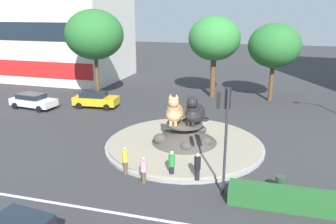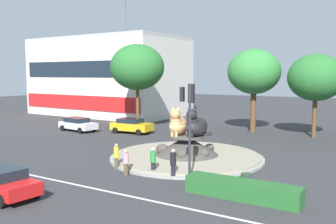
{
  "view_description": "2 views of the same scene",
  "coord_description": "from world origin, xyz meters",
  "px_view_note": "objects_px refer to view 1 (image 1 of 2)",
  "views": [
    {
      "loc": [
        4.68,
        -21.53,
        9.2
      ],
      "look_at": [
        -1.25,
        0.2,
        2.36
      ],
      "focal_mm": 35.48,
      "sensor_mm": 36.0,
      "label": 1
    },
    {
      "loc": [
        13.02,
        -23.7,
        6.2
      ],
      "look_at": [
        -1.8,
        0.32,
        3.32
      ],
      "focal_mm": 40.07,
      "sensor_mm": 36.0,
      "label": 2
    }
  ],
  "objects_px": {
    "third_tree_left": "(94,35)",
    "pedestrian_green_shirt": "(172,164)",
    "shophouse_block": "(45,36)",
    "pedestrian_black_shirt": "(197,167)",
    "cat_statue_calico": "(175,112)",
    "second_tree_near_tower": "(214,39)",
    "cat_statue_black": "(195,113)",
    "traffic_light_mast": "(225,119)",
    "litter_bin": "(281,184)",
    "hatchback_near_shophouse": "(33,101)",
    "pedestrian_yellow_shirt": "(125,160)",
    "pedestrian_pink_shirt": "(144,170)",
    "broadleaf_tree_behind_island": "(274,46)",
    "sedan_on_far_lane": "(96,99)"
  },
  "relations": [
    {
      "from": "third_tree_left",
      "to": "pedestrian_green_shirt",
      "type": "distance_m",
      "value": 19.98
    },
    {
      "from": "shophouse_block",
      "to": "pedestrian_black_shirt",
      "type": "xyz_separation_m",
      "value": [
        27.06,
        -25.77,
        -4.82
      ]
    },
    {
      "from": "cat_statue_calico",
      "to": "second_tree_near_tower",
      "type": "bearing_deg",
      "value": 172.95
    },
    {
      "from": "cat_statue_black",
      "to": "traffic_light_mast",
      "type": "distance_m",
      "value": 6.59
    },
    {
      "from": "pedestrian_black_shirt",
      "to": "litter_bin",
      "type": "bearing_deg",
      "value": -94.64
    },
    {
      "from": "cat_statue_calico",
      "to": "second_tree_near_tower",
      "type": "distance_m",
      "value": 15.39
    },
    {
      "from": "third_tree_left",
      "to": "hatchback_near_shophouse",
      "type": "height_order",
      "value": "third_tree_left"
    },
    {
      "from": "cat_statue_black",
      "to": "pedestrian_yellow_shirt",
      "type": "relative_size",
      "value": 1.32
    },
    {
      "from": "traffic_light_mast",
      "to": "pedestrian_pink_shirt",
      "type": "height_order",
      "value": "traffic_light_mast"
    },
    {
      "from": "pedestrian_black_shirt",
      "to": "traffic_light_mast",
      "type": "bearing_deg",
      "value": -123.81
    },
    {
      "from": "pedestrian_green_shirt",
      "to": "litter_bin",
      "type": "relative_size",
      "value": 1.9
    },
    {
      "from": "second_tree_near_tower",
      "to": "pedestrian_yellow_shirt",
      "type": "height_order",
      "value": "second_tree_near_tower"
    },
    {
      "from": "pedestrian_black_shirt",
      "to": "broadleaf_tree_behind_island",
      "type": "bearing_deg",
      "value": -19.27
    },
    {
      "from": "cat_statue_calico",
      "to": "litter_bin",
      "type": "relative_size",
      "value": 2.55
    },
    {
      "from": "pedestrian_pink_shirt",
      "to": "sedan_on_far_lane",
      "type": "bearing_deg",
      "value": -75.47
    },
    {
      "from": "traffic_light_mast",
      "to": "litter_bin",
      "type": "height_order",
      "value": "traffic_light_mast"
    },
    {
      "from": "third_tree_left",
      "to": "pedestrian_pink_shirt",
      "type": "relative_size",
      "value": 5.9
    },
    {
      "from": "cat_statue_calico",
      "to": "third_tree_left",
      "type": "height_order",
      "value": "third_tree_left"
    },
    {
      "from": "pedestrian_black_shirt",
      "to": "sedan_on_far_lane",
      "type": "bearing_deg",
      "value": 38.27
    },
    {
      "from": "hatchback_near_shophouse",
      "to": "litter_bin",
      "type": "relative_size",
      "value": 5.32
    },
    {
      "from": "cat_statue_calico",
      "to": "pedestrian_green_shirt",
      "type": "distance_m",
      "value": 5.22
    },
    {
      "from": "sedan_on_far_lane",
      "to": "litter_bin",
      "type": "relative_size",
      "value": 4.96
    },
    {
      "from": "cat_statue_calico",
      "to": "pedestrian_pink_shirt",
      "type": "bearing_deg",
      "value": -7.5
    },
    {
      "from": "traffic_light_mast",
      "to": "pedestrian_black_shirt",
      "type": "xyz_separation_m",
      "value": [
        -1.44,
        0.73,
        -3.17
      ]
    },
    {
      "from": "pedestrian_green_shirt",
      "to": "litter_bin",
      "type": "bearing_deg",
      "value": -85.38
    },
    {
      "from": "traffic_light_mast",
      "to": "shophouse_block",
      "type": "height_order",
      "value": "shophouse_block"
    },
    {
      "from": "traffic_light_mast",
      "to": "broadleaf_tree_behind_island",
      "type": "xyz_separation_m",
      "value": [
        2.83,
        20.37,
        1.71
      ]
    },
    {
      "from": "cat_statue_calico",
      "to": "traffic_light_mast",
      "type": "xyz_separation_m",
      "value": [
        4.0,
        -5.67,
        1.63
      ]
    },
    {
      "from": "second_tree_near_tower",
      "to": "pedestrian_pink_shirt",
      "type": "relative_size",
      "value": 5.48
    },
    {
      "from": "pedestrian_pink_shirt",
      "to": "pedestrian_yellow_shirt",
      "type": "distance_m",
      "value": 1.62
    },
    {
      "from": "second_tree_near_tower",
      "to": "pedestrian_black_shirt",
      "type": "xyz_separation_m",
      "value": [
        1.94,
        -19.81,
        -5.44
      ]
    },
    {
      "from": "third_tree_left",
      "to": "traffic_light_mast",
      "type": "bearing_deg",
      "value": -46.2
    },
    {
      "from": "broadleaf_tree_behind_island",
      "to": "second_tree_near_tower",
      "type": "distance_m",
      "value": 6.24
    },
    {
      "from": "sedan_on_far_lane",
      "to": "hatchback_near_shophouse",
      "type": "bearing_deg",
      "value": -165.61
    },
    {
      "from": "shophouse_block",
      "to": "sedan_on_far_lane",
      "type": "xyz_separation_m",
      "value": [
        14.49,
        -13.32,
        -4.96
      ]
    },
    {
      "from": "cat_statue_calico",
      "to": "sedan_on_far_lane",
      "type": "relative_size",
      "value": 0.52
    },
    {
      "from": "broadleaf_tree_behind_island",
      "to": "sedan_on_far_lane",
      "type": "bearing_deg",
      "value": -156.89
    },
    {
      "from": "shophouse_block",
      "to": "third_tree_left",
      "type": "xyz_separation_m",
      "value": [
        13.54,
        -10.91,
        1.15
      ]
    },
    {
      "from": "second_tree_near_tower",
      "to": "shophouse_block",
      "type": "bearing_deg",
      "value": 166.64
    },
    {
      "from": "pedestrian_yellow_shirt",
      "to": "litter_bin",
      "type": "distance_m",
      "value": 8.71
    },
    {
      "from": "second_tree_near_tower",
      "to": "sedan_on_far_lane",
      "type": "xyz_separation_m",
      "value": [
        -10.63,
        -7.36,
        -5.58
      ]
    },
    {
      "from": "traffic_light_mast",
      "to": "pedestrian_black_shirt",
      "type": "height_order",
      "value": "traffic_light_mast"
    },
    {
      "from": "cat_statue_calico",
      "to": "pedestrian_green_shirt",
      "type": "bearing_deg",
      "value": 7.72
    },
    {
      "from": "traffic_light_mast",
      "to": "sedan_on_far_lane",
      "type": "xyz_separation_m",
      "value": [
        -14.01,
        13.18,
        -3.31
      ]
    },
    {
      "from": "pedestrian_yellow_shirt",
      "to": "sedan_on_far_lane",
      "type": "bearing_deg",
      "value": 152.35
    },
    {
      "from": "third_tree_left",
      "to": "litter_bin",
      "type": "distance_m",
      "value": 24.08
    },
    {
      "from": "broadleaf_tree_behind_island",
      "to": "third_tree_left",
      "type": "xyz_separation_m",
      "value": [
        -17.79,
        -4.77,
        1.09
      ]
    },
    {
      "from": "traffic_light_mast",
      "to": "hatchback_near_shophouse",
      "type": "xyz_separation_m",
      "value": [
        -19.82,
        11.22,
        -3.34
      ]
    },
    {
      "from": "cat_statue_calico",
      "to": "litter_bin",
      "type": "xyz_separation_m",
      "value": [
        7.0,
        -4.76,
        -2.04
      ]
    },
    {
      "from": "third_tree_left",
      "to": "pedestrian_black_shirt",
      "type": "height_order",
      "value": "third_tree_left"
    }
  ]
}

